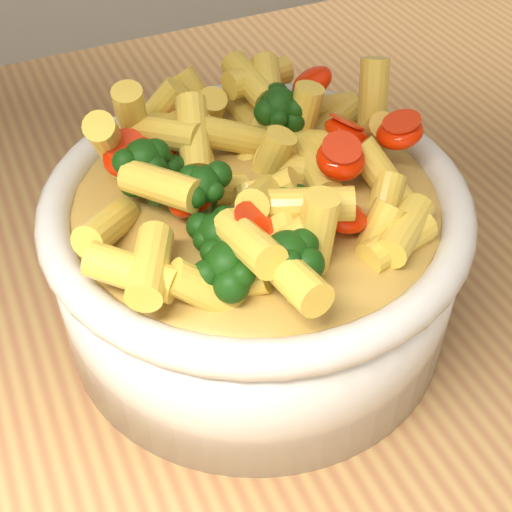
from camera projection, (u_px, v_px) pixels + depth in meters
name	position (u px, v px, depth m)	size (l,w,h in m)	color
table	(307.00, 353.00, 0.60)	(1.20, 0.80, 0.90)	#A57C46
serving_bowl	(256.00, 254.00, 0.45)	(0.26, 0.26, 0.11)	silver
pasta_salad	(256.00, 167.00, 0.41)	(0.20, 0.20, 0.05)	#F4C44D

